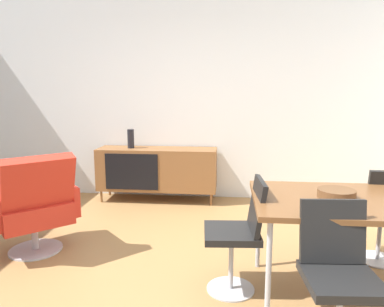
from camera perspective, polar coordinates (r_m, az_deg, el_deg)
ground_plane at (r=2.93m, az=-8.02°, el=-20.68°), size 8.32×8.32×0.00m
wall_back at (r=5.09m, az=-1.40°, el=8.86°), size 6.80×0.12×2.80m
sideboard at (r=4.95m, az=-5.49°, el=-2.41°), size 1.60×0.45×0.72m
vase_cobalt at (r=4.97m, az=-9.60°, el=2.31°), size 0.09×0.09×0.25m
dining_table at (r=2.84m, az=26.01°, el=-7.26°), size 1.60×0.90×0.74m
wooden_bowl_on_table at (r=2.76m, az=21.73°, el=-5.86°), size 0.26×0.26×0.06m
dining_chair_near_window at (r=2.75m, az=7.54°, el=-11.93°), size 0.45×0.43×0.86m
dining_chair_front_left at (r=2.32m, az=21.91°, el=-16.86°), size 0.43×0.45×0.86m
dining_chair_back_right at (r=3.53m, az=27.96°, el=-8.07°), size 0.42×0.44×0.86m
lounge_chair_red at (r=3.62m, az=-23.52°, el=-7.34°), size 0.91×0.91×0.95m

